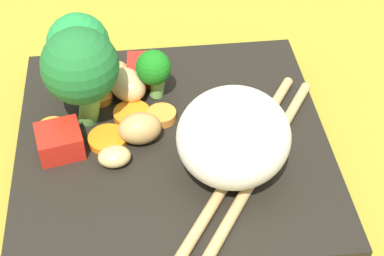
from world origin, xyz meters
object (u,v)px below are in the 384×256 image
object	(u,v)px
chopstick_pair	(241,178)
carrot_slice_2	(101,97)
square_plate	(173,146)
broccoli_floret_1	(80,68)
rice_mound	(234,137)

from	to	relation	value
chopstick_pair	carrot_slice_2	bearing A→B (deg)	77.59
square_plate	chopstick_pair	world-z (taller)	chopstick_pair
chopstick_pair	broccoli_floret_1	bearing A→B (deg)	87.09
rice_mound	chopstick_pair	bearing A→B (deg)	109.06
carrot_slice_2	chopstick_pair	bearing A→B (deg)	136.17
rice_mound	carrot_slice_2	bearing A→B (deg)	-40.74
rice_mound	carrot_slice_2	distance (cm)	13.56
broccoli_floret_1	chopstick_pair	xyz separation A→B (cm)	(-11.50, 7.85, -4.88)
square_plate	broccoli_floret_1	bearing A→B (deg)	-22.73
rice_mound	chopstick_pair	xyz separation A→B (cm)	(-0.51, 1.48, -2.85)
carrot_slice_2	chopstick_pair	xyz separation A→B (cm)	(-10.54, 10.12, 0.08)
square_plate	carrot_slice_2	size ratio (longest dim) A/B	12.12
rice_mound	square_plate	bearing A→B (deg)	-39.87
square_plate	chopstick_pair	distance (cm)	7.05
broccoli_floret_1	rice_mound	bearing A→B (deg)	149.90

